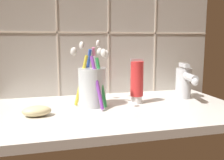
% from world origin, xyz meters
% --- Properties ---
extents(sink_counter, '(0.67, 0.38, 0.02)m').
position_xyz_m(sink_counter, '(0.00, 0.00, 0.01)').
color(sink_counter, silver).
rests_on(sink_counter, ground).
extents(tile_wall_backsplash, '(0.77, 0.02, 0.60)m').
position_xyz_m(tile_wall_backsplash, '(0.00, 0.19, 0.30)').
color(tile_wall_backsplash, '#B7B2A8').
rests_on(tile_wall_backsplash, ground).
extents(toothbrush_cup, '(0.10, 0.15, 0.19)m').
position_xyz_m(toothbrush_cup, '(-0.07, 0.04, 0.08)').
color(toothbrush_cup, silver).
rests_on(toothbrush_cup, sink_counter).
extents(toothpaste_tube, '(0.04, 0.04, 0.13)m').
position_xyz_m(toothpaste_tube, '(0.06, 0.03, 0.08)').
color(toothpaste_tube, white).
rests_on(toothpaste_tube, sink_counter).
extents(sink_faucet, '(0.05, 0.13, 0.11)m').
position_xyz_m(sink_faucet, '(0.23, 0.05, 0.07)').
color(sink_faucet, silver).
rests_on(sink_faucet, sink_counter).
extents(soap_bar, '(0.07, 0.05, 0.03)m').
position_xyz_m(soap_bar, '(-0.21, -0.03, 0.03)').
color(soap_bar, beige).
rests_on(soap_bar, sink_counter).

